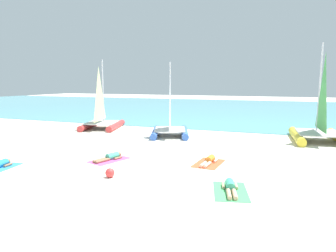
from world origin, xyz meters
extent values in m
plane|color=silver|center=(0.00, 10.00, 0.00)|extent=(120.00, 120.00, 0.00)
cube|color=#5BB2C1|center=(0.00, 31.87, 0.03)|extent=(120.00, 40.00, 0.05)
cylinder|color=#CC3838|center=(-8.36, 9.64, 0.23)|extent=(1.60, 4.07, 0.47)
cylinder|color=#CC3838|center=(-6.29, 10.24, 0.23)|extent=(1.60, 4.07, 0.47)
cube|color=silver|center=(-7.27, 9.75, 0.50)|extent=(2.80, 3.12, 0.06)
cylinder|color=silver|center=(-7.43, 10.31, 2.91)|extent=(0.10, 0.10, 4.89)
pyramid|color=#EAEA99|center=(-7.16, 9.38, 2.77)|extent=(0.66, 2.08, 4.11)
cylinder|color=yellow|center=(6.82, 10.24, 0.26)|extent=(0.93, 4.64, 0.53)
cube|color=silver|center=(8.04, 10.13, 0.56)|extent=(2.66, 3.15, 0.07)
cylinder|color=silver|center=(7.98, 10.79, 3.27)|extent=(0.11, 0.11, 5.49)
pyramid|color=#4CA54C|center=(8.08, 9.70, 3.11)|extent=(0.28, 2.41, 4.61)
cylinder|color=blue|center=(-2.16, 8.52, 0.22)|extent=(1.70, 3.75, 0.44)
cylinder|color=blue|center=(-0.27, 9.19, 0.22)|extent=(1.70, 3.75, 0.44)
cube|color=silver|center=(-1.16, 8.68, 0.46)|extent=(2.71, 2.98, 0.05)
cylinder|color=silver|center=(-1.34, 9.19, 2.71)|extent=(0.09, 0.09, 4.55)
pyramid|color=white|center=(-1.04, 8.35, 2.58)|extent=(0.72, 1.90, 3.82)
cylinder|color=#268CCC|center=(-5.23, -1.03, 0.16)|extent=(0.38, 0.66, 0.30)
sphere|color=#8C6647|center=(-5.29, -0.63, 0.16)|extent=(0.22, 0.22, 0.22)
cylinder|color=#8C6647|center=(-5.04, -0.85, 0.07)|extent=(0.16, 0.46, 0.10)
cube|color=#D84C99|center=(-1.54, 1.68, 0.01)|extent=(1.63, 2.15, 0.01)
cylinder|color=#3FB28C|center=(-1.48, 1.87, 0.16)|extent=(0.48, 0.68, 0.30)
sphere|color=#8C6647|center=(-1.35, 2.26, 0.16)|extent=(0.22, 0.22, 0.22)
cylinder|color=#8C6647|center=(-1.77, 1.28, 0.08)|extent=(0.37, 0.79, 0.14)
cylinder|color=#8C6647|center=(-1.60, 1.22, 0.08)|extent=(0.37, 0.79, 0.14)
cylinder|color=#8C6647|center=(-1.64, 2.08, 0.07)|extent=(0.23, 0.46, 0.10)
cylinder|color=#8C6647|center=(-1.22, 1.95, 0.07)|extent=(0.23, 0.46, 0.10)
cube|color=#EA5933|center=(2.95, 2.77, 0.01)|extent=(1.22, 1.97, 0.01)
cylinder|color=orange|center=(2.97, 2.97, 0.16)|extent=(0.34, 0.64, 0.30)
sphere|color=beige|center=(2.99, 3.38, 0.16)|extent=(0.22, 0.22, 0.22)
cylinder|color=beige|center=(2.83, 2.33, 0.08)|extent=(0.19, 0.79, 0.14)
cylinder|color=beige|center=(3.01, 2.32, 0.08)|extent=(0.19, 0.79, 0.14)
cylinder|color=beige|center=(2.76, 3.14, 0.07)|extent=(0.13, 0.46, 0.10)
cylinder|color=beige|center=(3.20, 3.11, 0.07)|extent=(0.13, 0.46, 0.10)
cube|color=#4CB266|center=(4.47, -0.39, 0.01)|extent=(1.54, 2.11, 0.01)
cylinder|color=#3FB28C|center=(4.42, -0.20, 0.16)|extent=(0.44, 0.67, 0.30)
sphere|color=#D8AD84|center=(4.32, 0.20, 0.16)|extent=(0.22, 0.22, 0.22)
cylinder|color=#D8AD84|center=(4.49, -0.85, 0.08)|extent=(0.33, 0.79, 0.14)
cylinder|color=#D8AD84|center=(4.67, -0.81, 0.08)|extent=(0.33, 0.79, 0.14)
cylinder|color=#D8AD84|center=(4.17, -0.11, 0.07)|extent=(0.21, 0.46, 0.10)
cylinder|color=#D8AD84|center=(4.59, 0.00, 0.07)|extent=(0.21, 0.46, 0.10)
sphere|color=red|center=(-0.10, -0.56, 0.18)|extent=(0.36, 0.36, 0.36)
camera|label=1|loc=(6.01, -10.16, 3.62)|focal=32.25mm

